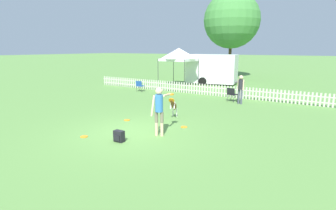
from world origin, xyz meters
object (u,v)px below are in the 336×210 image
at_px(handler_person, 160,106).
at_px(folding_chair_blue_left, 232,93).
at_px(backpack_on_grass, 119,136).
at_px(spectator_standing, 241,87).
at_px(leaping_dog, 173,105).
at_px(equipment_trailer, 212,69).
at_px(frisbee_near_dog, 184,127).
at_px(frisbee_near_handler, 84,137).
at_px(tree_left_grove, 232,20).
at_px(canopy_tent_main, 179,55).
at_px(frisbee_midfield, 127,120).
at_px(folding_chair_center, 140,85).

xyz_separation_m(handler_person, folding_chair_blue_left, (0.17, 7.31, -0.61)).
bearing_deg(backpack_on_grass, spectator_standing, 79.10).
height_order(leaping_dog, equipment_trailer, equipment_trailer).
distance_m(frisbee_near_dog, backpack_on_grass, 2.82).
xyz_separation_m(frisbee_near_handler, spectator_standing, (2.96, 8.51, 0.97)).
bearing_deg(tree_left_grove, backpack_on_grass, -80.37).
relative_size(backpack_on_grass, canopy_tent_main, 0.12).
bearing_deg(frisbee_midfield, canopy_tent_main, 108.09).
relative_size(frisbee_near_dog, backpack_on_grass, 0.68).
bearing_deg(canopy_tent_main, spectator_standing, -34.07).
distance_m(leaping_dog, backpack_on_grass, 3.61).
bearing_deg(frisbee_midfield, tree_left_grove, 96.14).
bearing_deg(tree_left_grove, frisbee_near_dog, -75.91).
distance_m(spectator_standing, tree_left_grove, 14.72).
distance_m(handler_person, frisbee_near_dog, 1.74).
distance_m(folding_chair_center, spectator_standing, 7.51).
distance_m(leaping_dog, equipment_trailer, 12.14).
height_order(folding_chair_center, spectator_standing, spectator_standing).
height_order(handler_person, equipment_trailer, equipment_trailer).
xyz_separation_m(frisbee_near_dog, folding_chair_blue_left, (-0.10, 5.97, 0.48)).
height_order(leaping_dog, canopy_tent_main, canopy_tent_main).
bearing_deg(spectator_standing, backpack_on_grass, 98.63).
relative_size(handler_person, frisbee_near_dog, 6.70).
bearing_deg(tree_left_grove, folding_chair_blue_left, -70.04).
relative_size(canopy_tent_main, spectator_standing, 1.91).
xyz_separation_m(backpack_on_grass, equipment_trailer, (-3.12, 15.30, 1.15)).
bearing_deg(folding_chair_blue_left, canopy_tent_main, -24.07).
bearing_deg(folding_chair_center, frisbee_near_handler, 108.99).
bearing_deg(folding_chair_blue_left, backpack_on_grass, 93.81).
distance_m(handler_person, spectator_standing, 6.97).
height_order(folding_chair_center, equipment_trailer, equipment_trailer).
relative_size(folding_chair_blue_left, equipment_trailer, 0.16).
bearing_deg(spectator_standing, equipment_trailer, -36.98).
distance_m(frisbee_near_dog, tree_left_grove, 19.94).
bearing_deg(folding_chair_center, leaping_dog, 131.51).
bearing_deg(folding_chair_center, tree_left_grove, -108.41).
bearing_deg(folding_chair_center, equipment_trailer, -120.54).
height_order(handler_person, backpack_on_grass, handler_person).
height_order(handler_person, frisbee_near_handler, handler_person).
relative_size(canopy_tent_main, tree_left_grove, 0.35).
xyz_separation_m(leaping_dog, canopy_tent_main, (-4.94, 9.04, 1.98)).
height_order(frisbee_near_handler, folding_chair_center, folding_chair_center).
bearing_deg(frisbee_near_handler, canopy_tent_main, 105.45).
distance_m(backpack_on_grass, folding_chair_blue_left, 8.64).
bearing_deg(frisbee_near_dog, folding_chair_blue_left, 90.94).
bearing_deg(folding_chair_blue_left, frisbee_near_dog, 101.17).
xyz_separation_m(backpack_on_grass, tree_left_grove, (-3.58, 21.09, 5.69)).
bearing_deg(tree_left_grove, equipment_trailer, -85.45).
bearing_deg(frisbee_midfield, folding_chair_blue_left, 68.61).
bearing_deg(frisbee_near_dog, tree_left_grove, 104.09).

